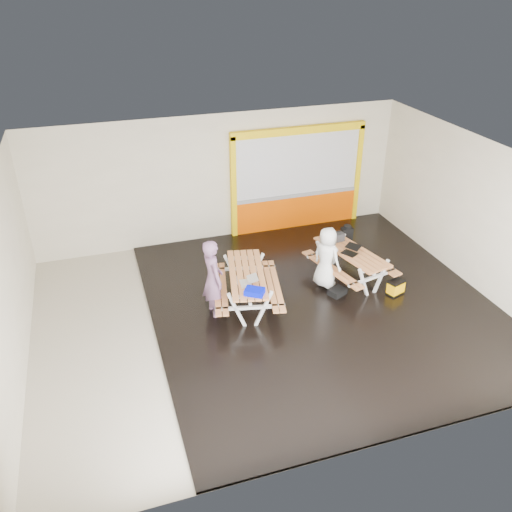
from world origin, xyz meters
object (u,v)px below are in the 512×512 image
object	(u,v)px
picnic_table_right	(351,258)
laptop_left	(248,282)
blue_pouch	(255,292)
toolbox	(335,237)
person_right	(327,257)
person_left	(213,279)
laptop_right	(351,251)
dark_case	(337,292)
fluke_bag	(396,288)
backpack	(347,234)
picnic_table_left	(247,281)

from	to	relation	value
picnic_table_right	laptop_left	bearing A→B (deg)	-165.81
laptop_left	blue_pouch	xyz separation A→B (m)	(0.01, -0.42, 0.01)
toolbox	person_right	bearing A→B (deg)	-126.88
person_left	laptop_right	world-z (taller)	person_left
blue_pouch	dark_case	world-z (taller)	blue_pouch
picnic_table_right	person_right	world-z (taller)	person_right
person_left	person_right	bearing A→B (deg)	-93.52
picnic_table_right	blue_pouch	distance (m)	3.02
person_left	fluke_bag	xyz separation A→B (m)	(4.20, -0.58, -0.69)
toolbox	fluke_bag	distance (m)	1.91
picnic_table_right	person_left	bearing A→B (deg)	-174.05
laptop_left	fluke_bag	xyz separation A→B (m)	(3.52, -0.24, -0.70)
laptop_right	toolbox	world-z (taller)	toolbox
backpack	fluke_bag	xyz separation A→B (m)	(0.36, -1.91, -0.54)
picnic_table_left	person_right	size ratio (longest dim) A/B	1.63
picnic_table_left	person_left	world-z (taller)	person_left
picnic_table_left	dark_case	xyz separation A→B (m)	(2.12, -0.28, -0.53)
laptop_left	toolbox	distance (m)	2.94
person_right	fluke_bag	distance (m)	1.77
blue_pouch	backpack	distance (m)	3.79
picnic_table_right	toolbox	world-z (taller)	toolbox
picnic_table_right	person_left	size ratio (longest dim) A/B	1.27
picnic_table_right	person_left	distance (m)	3.51
person_right	blue_pouch	bearing A→B (deg)	88.08
blue_pouch	person_left	bearing A→B (deg)	132.12
picnic_table_left	laptop_left	size ratio (longest dim) A/B	5.93
blue_pouch	toolbox	size ratio (longest dim) A/B	0.84
laptop_right	dark_case	size ratio (longest dim) A/B	1.32
picnic_table_left	toolbox	xyz separation A→B (m)	(2.53, 0.87, 0.27)
blue_pouch	toolbox	world-z (taller)	toolbox
person_left	toolbox	xyz separation A→B (m)	(3.32, 0.95, 0.02)
person_right	backpack	size ratio (longest dim) A/B	3.07
picnic_table_right	backpack	world-z (taller)	backpack
laptop_right	fluke_bag	distance (m)	1.34
picnic_table_left	blue_pouch	size ratio (longest dim) A/B	6.19
person_right	dark_case	distance (m)	0.85
person_left	laptop_left	bearing A→B (deg)	-124.15
backpack	dark_case	size ratio (longest dim) A/B	1.25
dark_case	fluke_bag	world-z (taller)	fluke_bag
picnic_table_left	person_right	xyz separation A→B (m)	(1.97, 0.11, 0.20)
person_right	blue_pouch	size ratio (longest dim) A/B	3.79
picnic_table_left	laptop_right	distance (m)	2.65
picnic_table_left	picnic_table_right	distance (m)	2.71
person_left	toolbox	bearing A→B (deg)	-81.56
toolbox	dark_case	distance (m)	1.46
person_left	laptop_left	world-z (taller)	person_left
person_left	blue_pouch	xyz separation A→B (m)	(0.69, -0.77, 0.01)
laptop_left	dark_case	bearing A→B (deg)	3.90
picnic_table_right	laptop_left	xyz separation A→B (m)	(-2.79, -0.71, 0.28)
person_left	person_right	xyz separation A→B (m)	(2.75, 0.20, -0.04)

